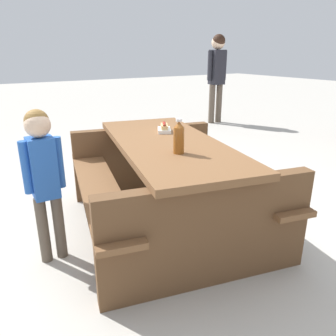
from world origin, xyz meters
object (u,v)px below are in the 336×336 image
at_px(child_in_coat, 43,168).
at_px(bystander_adult, 217,68).
at_px(hotdog_tray, 164,128).
at_px(picnic_table, 168,177).
at_px(soda_bottle, 179,138).

bearing_deg(child_in_coat, bystander_adult, -52.54).
bearing_deg(child_in_coat, hotdog_tray, -77.25).
bearing_deg(hotdog_tray, picnic_table, 153.89).
xyz_separation_m(picnic_table, bystander_adult, (3.17, -3.14, 0.66)).
distance_m(picnic_table, soda_bottle, 0.53).
bearing_deg(child_in_coat, soda_bottle, -112.89).
bearing_deg(hotdog_tray, bystander_adult, -46.14).
height_order(picnic_table, soda_bottle, soda_bottle).
height_order(soda_bottle, bystander_adult, bystander_adult).
height_order(picnic_table, bystander_adult, bystander_adult).
bearing_deg(soda_bottle, child_in_coat, 67.11).
relative_size(picnic_table, bystander_adult, 1.19).
height_order(hotdog_tray, bystander_adult, bystander_adult).
relative_size(picnic_table, hotdog_tray, 9.81).
height_order(hotdog_tray, child_in_coat, child_in_coat).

